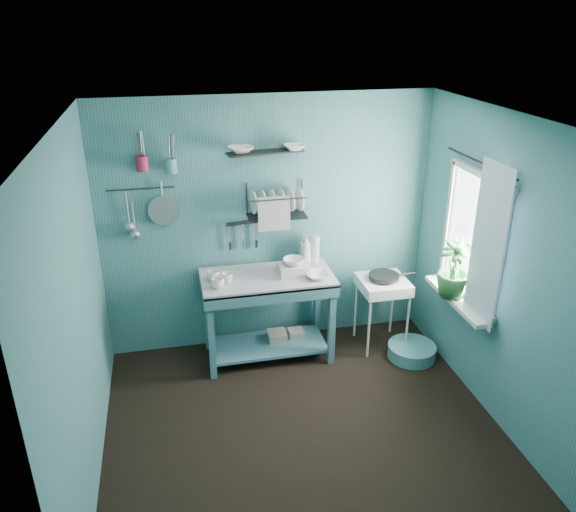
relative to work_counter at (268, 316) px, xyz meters
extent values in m
plane|color=black|center=(0.08, -1.15, -0.44)|extent=(3.20, 3.20, 0.00)
plane|color=silver|center=(0.08, -1.15, 2.06)|extent=(3.20, 3.20, 0.00)
plane|color=#356C6E|center=(0.08, 0.35, 0.81)|extent=(3.20, 0.00, 3.20)
plane|color=#356C6E|center=(0.08, -2.65, 0.81)|extent=(3.20, 0.00, 3.20)
plane|color=#356C6E|center=(-1.52, -1.15, 0.81)|extent=(0.00, 3.00, 3.00)
plane|color=#356C6E|center=(1.68, -1.15, 0.81)|extent=(0.00, 3.00, 3.00)
cube|color=#386A77|center=(0.00, 0.00, 0.00)|extent=(1.30, 0.74, 0.88)
imported|color=silver|center=(-0.48, -0.16, 0.49)|extent=(0.12, 0.12, 0.10)
imported|color=silver|center=(-0.38, -0.06, 0.49)|extent=(0.14, 0.14, 0.09)
imported|color=silver|center=(-0.50, 0.00, 0.49)|extent=(0.17, 0.17, 0.10)
cube|color=beige|center=(0.25, -0.02, 0.49)|extent=(0.28, 0.22, 0.10)
imported|color=silver|center=(0.25, -0.02, 0.57)|extent=(0.20, 0.19, 0.06)
imported|color=beige|center=(0.42, 0.20, 0.59)|extent=(0.11, 0.12, 0.30)
cylinder|color=#AEB9C2|center=(0.52, 0.22, 0.58)|extent=(0.09, 0.09, 0.28)
imported|color=silver|center=(0.45, -0.15, 0.47)|extent=(0.22, 0.22, 0.05)
cube|color=silver|center=(1.16, -0.04, -0.07)|extent=(0.54, 0.54, 0.74)
cylinder|color=black|center=(1.16, -0.04, 0.34)|extent=(0.30, 0.30, 0.03)
cube|color=black|center=(-0.17, 0.32, 0.87)|extent=(0.32, 0.06, 0.03)
cube|color=black|center=(0.14, 0.22, 1.10)|extent=(0.57, 0.29, 0.32)
cube|color=black|center=(0.04, 0.25, 1.56)|extent=(0.72, 0.28, 0.01)
imported|color=silver|center=(-0.18, 0.25, 1.63)|extent=(0.26, 0.26, 0.06)
imported|color=silver|center=(0.31, 0.25, 1.59)|extent=(0.20, 0.20, 0.05)
cylinder|color=maroon|center=(-1.04, 0.27, 1.51)|extent=(0.11, 0.11, 0.13)
cylinder|color=teal|center=(-0.80, 0.27, 1.47)|extent=(0.11, 0.11, 0.13)
cylinder|color=#9EA1A6|center=(-0.90, 0.30, 1.06)|extent=(0.28, 0.03, 0.28)
cylinder|color=#9EA1A6|center=(-1.21, 0.31, 1.10)|extent=(0.01, 0.01, 0.30)
cylinder|color=#9EA1A6|center=(-1.17, 0.31, 1.02)|extent=(0.01, 0.01, 0.30)
cylinder|color=black|center=(-1.08, 0.32, 1.27)|extent=(0.60, 0.01, 0.01)
plane|color=white|center=(1.67, -0.70, 0.96)|extent=(0.00, 1.10, 1.10)
cube|color=silver|center=(1.58, -0.70, 0.37)|extent=(0.16, 0.95, 0.04)
plane|color=white|center=(1.60, -1.00, 1.01)|extent=(0.00, 1.35, 1.35)
cylinder|color=black|center=(1.62, -0.70, 1.61)|extent=(0.02, 1.05, 0.02)
imported|color=#2B6C31|center=(1.55, -0.66, 0.65)|extent=(0.37, 0.37, 0.52)
cube|color=gray|center=(0.10, 0.05, -0.33)|extent=(0.18, 0.18, 0.22)
cube|color=gray|center=(0.30, 0.08, -0.34)|extent=(0.15, 0.15, 0.20)
cylinder|color=teal|center=(1.39, -0.34, -0.37)|extent=(0.47, 0.47, 0.13)
camera|label=1|loc=(-0.83, -4.68, 2.73)|focal=35.00mm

